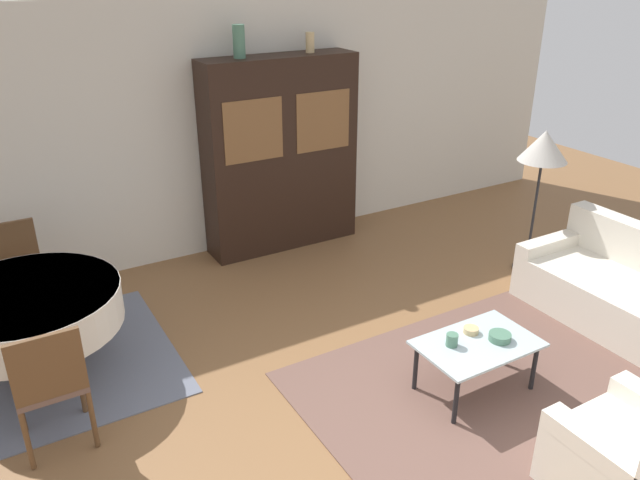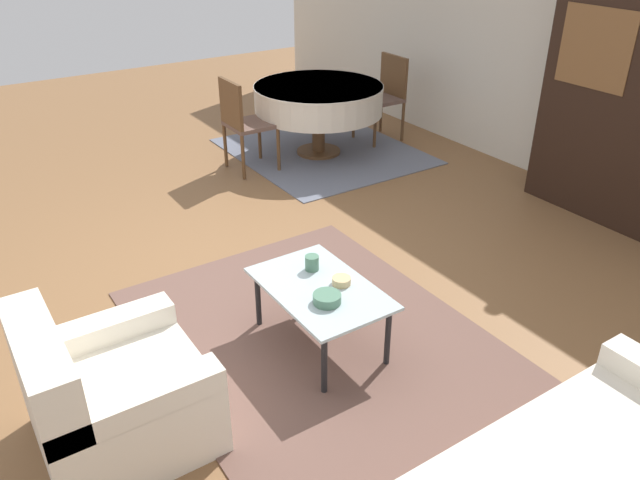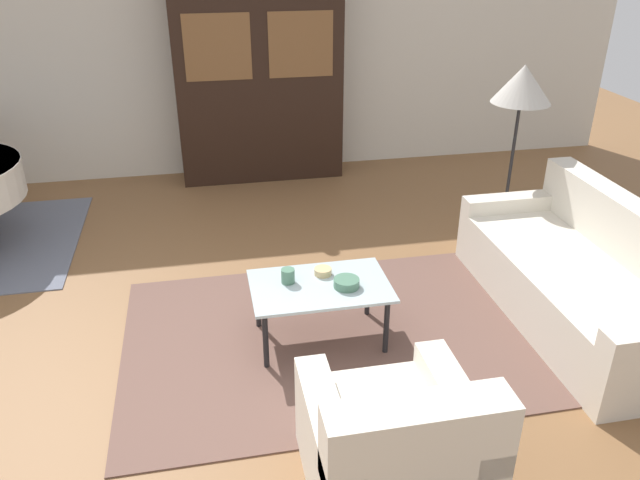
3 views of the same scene
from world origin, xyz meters
name	(u,v)px [view 3 (image 3 of 3)]	position (x,y,z in m)	size (l,w,h in m)	color
ground_plane	(190,375)	(0.00, 0.00, 0.00)	(14.00, 14.00, 0.00)	brown
wall_back	(173,49)	(0.00, 3.63, 1.35)	(10.00, 0.06, 2.70)	beige
area_rug	(335,336)	(0.97, 0.22, 0.00)	(2.80, 1.93, 0.01)	brown
couch	(585,280)	(2.73, 0.14, 0.29)	(0.91, 2.03, 0.82)	silver
armchair	(395,448)	(0.96, -1.10, 0.30)	(0.80, 0.82, 0.79)	silver
coffee_table	(320,291)	(0.87, 0.21, 0.38)	(0.89, 0.57, 0.42)	black
display_cabinet	(259,79)	(0.85, 3.36, 1.06)	(1.71, 0.44, 2.12)	black
floor_lamp	(522,89)	(2.78, 1.46, 1.31)	(0.48, 0.48, 1.50)	black
cup	(288,276)	(0.67, 0.28, 0.48)	(0.09, 0.09, 0.10)	#4C7A60
bowl	(346,283)	(1.03, 0.16, 0.46)	(0.17, 0.17, 0.06)	#4C7A60
bowl_small	(323,271)	(0.91, 0.34, 0.45)	(0.12, 0.12, 0.05)	tan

